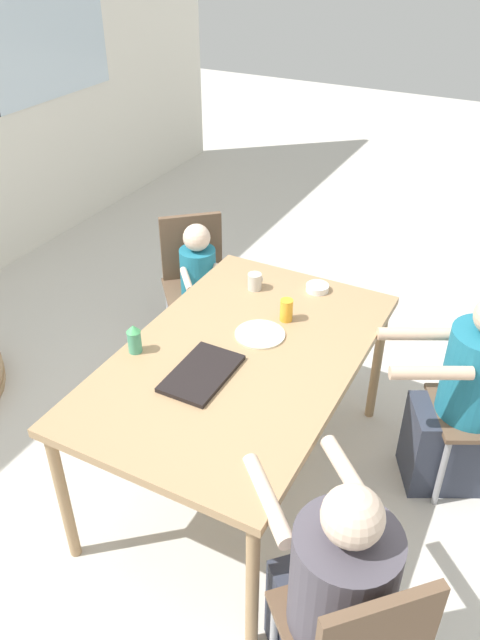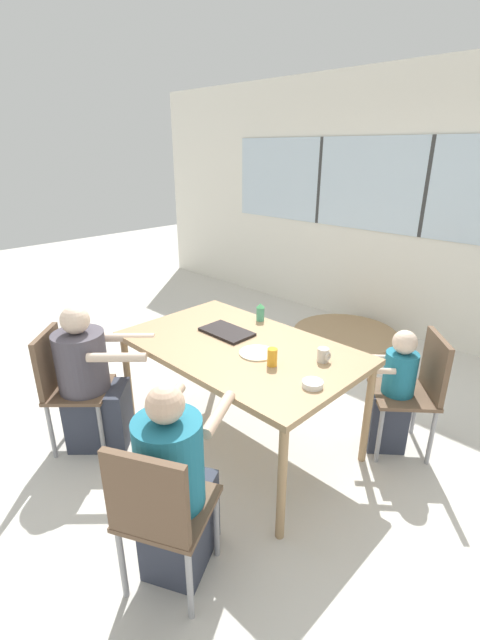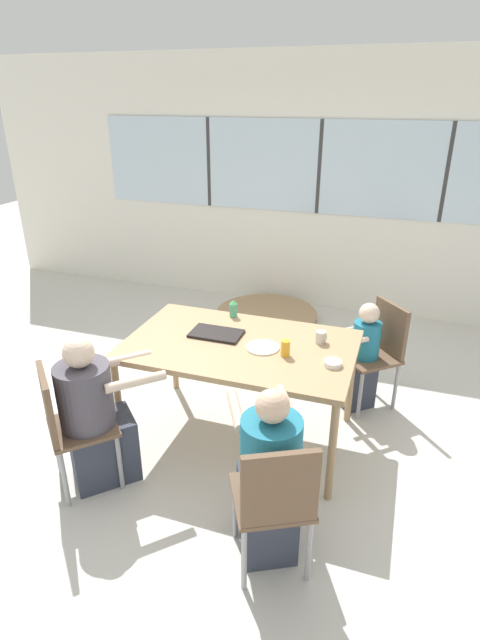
% 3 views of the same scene
% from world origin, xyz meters
% --- Properties ---
extents(ground_plane, '(16.00, 16.00, 0.00)m').
position_xyz_m(ground_plane, '(0.00, 0.00, 0.00)').
color(ground_plane, beige).
extents(wall_back_with_windows, '(8.40, 0.08, 2.80)m').
position_xyz_m(wall_back_with_windows, '(0.00, 2.72, 1.42)').
color(wall_back_with_windows, white).
rests_on(wall_back_with_windows, ground_plane).
extents(dining_table, '(1.59, 0.98, 0.77)m').
position_xyz_m(dining_table, '(0.00, 0.00, 0.71)').
color(dining_table, tan).
rests_on(dining_table, ground_plane).
extents(chair_for_woman_green_shirt, '(0.54, 0.54, 0.87)m').
position_xyz_m(chair_for_woman_green_shirt, '(0.55, -1.07, 0.52)').
color(chair_for_woman_green_shirt, brown).
rests_on(chair_for_woman_green_shirt, ground_plane).
extents(chair_for_man_blue_shirt, '(0.57, 0.57, 0.87)m').
position_xyz_m(chair_for_man_blue_shirt, '(-0.85, -0.86, 0.52)').
color(chair_for_man_blue_shirt, brown).
rests_on(chair_for_man_blue_shirt, ground_plane).
extents(chair_for_toddler, '(0.56, 0.56, 0.87)m').
position_xyz_m(chair_for_toddler, '(0.91, 0.79, 0.52)').
color(chair_for_toddler, brown).
rests_on(chair_for_toddler, ground_plane).
extents(person_woman_green_shirt, '(0.54, 0.65, 1.07)m').
position_xyz_m(person_woman_green_shirt, '(0.48, -0.92, 0.47)').
color(person_woman_green_shirt, '#333847').
rests_on(person_woman_green_shirt, ground_plane).
extents(person_man_blue_shirt, '(0.67, 0.67, 1.06)m').
position_xyz_m(person_man_blue_shirt, '(-0.73, -0.74, 0.46)').
color(person_man_blue_shirt, '#333847').
rests_on(person_man_blue_shirt, ground_plane).
extents(person_toddler, '(0.43, 0.41, 0.91)m').
position_xyz_m(person_toddler, '(0.79, 0.69, 0.42)').
color(person_toddler, '#333847').
rests_on(person_toddler, ground_plane).
extents(food_tray_dark, '(0.37, 0.23, 0.02)m').
position_xyz_m(food_tray_dark, '(-0.21, 0.07, 0.78)').
color(food_tray_dark, black).
rests_on(food_tray_dark, dining_table).
extents(coffee_mug, '(0.08, 0.07, 0.09)m').
position_xyz_m(coffee_mug, '(0.53, 0.19, 0.82)').
color(coffee_mug, beige).
rests_on(coffee_mug, dining_table).
extents(sippy_cup, '(0.06, 0.06, 0.14)m').
position_xyz_m(sippy_cup, '(-0.20, 0.42, 0.85)').
color(sippy_cup, '#4CA57F').
rests_on(sippy_cup, dining_table).
extents(juice_glass, '(0.06, 0.06, 0.11)m').
position_xyz_m(juice_glass, '(0.34, -0.07, 0.83)').
color(juice_glass, gold).
rests_on(juice_glass, dining_table).
extents(bowl_white_shallow, '(0.12, 0.12, 0.03)m').
position_xyz_m(bowl_white_shallow, '(0.66, -0.10, 0.79)').
color(bowl_white_shallow, white).
rests_on(bowl_white_shallow, dining_table).
extents(plate_tortillas, '(0.23, 0.23, 0.01)m').
position_xyz_m(plate_tortillas, '(0.17, -0.01, 0.78)').
color(plate_tortillas, beige).
rests_on(plate_tortillas, dining_table).
extents(folded_table_stack, '(1.13, 1.13, 0.12)m').
position_xyz_m(folded_table_stack, '(-0.38, 2.03, 0.06)').
color(folded_table_stack, tan).
rests_on(folded_table_stack, ground_plane).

